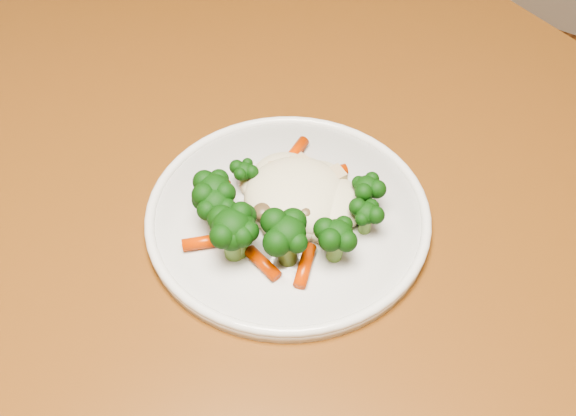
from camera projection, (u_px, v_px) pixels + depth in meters
name	position (u px, v px, depth m)	size (l,w,h in m)	color
dining_table	(344.00, 285.00, 0.77)	(1.51, 1.27, 0.75)	brown
plate	(288.00, 217.00, 0.71)	(0.28, 0.28, 0.01)	silver
meal	(277.00, 210.00, 0.68)	(0.17, 0.19, 0.05)	beige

